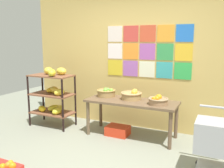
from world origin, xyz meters
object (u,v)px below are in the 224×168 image
Objects in this scene: display_table at (131,105)px; fruit_basket_left at (106,92)px; banana_shelf_unit at (53,93)px; fruit_basket_back_right at (158,100)px; shopping_cart at (219,139)px; produce_crate_under_table at (118,131)px; fruit_basket_right at (132,95)px.

fruit_basket_left is (-0.54, 0.10, 0.16)m from display_table.
banana_shelf_unit is 3.53× the size of fruit_basket_back_right.
fruit_basket_back_right reaches higher than display_table.
banana_shelf_unit is 3.13m from shopping_cart.
fruit_basket_back_right is (2.10, 0.04, 0.05)m from banana_shelf_unit.
fruit_basket_back_right is at bearing -9.35° from fruit_basket_left.
fruit_basket_left is at bearing 153.41° from produce_crate_under_table.
banana_shelf_unit reaches higher than fruit_basket_back_right.
display_table is 4.83× the size of fruit_basket_back_right.
shopping_cart is (0.96, -0.70, -0.24)m from fruit_basket_back_right.
fruit_basket_right reaches higher than fruit_basket_back_right.
produce_crate_under_table is at bearing 178.63° from fruit_basket_back_right.
shopping_cart is at bearing -23.53° from fruit_basket_left.
fruit_basket_back_right is at bearing 140.52° from shopping_cart.
banana_shelf_unit is at bearing -168.84° from fruit_basket_left.
fruit_basket_left is at bearing 170.65° from fruit_basket_back_right.
display_table is 4.00× the size of produce_crate_under_table.
fruit_basket_right is at bearing 7.17° from banana_shelf_unit.
fruit_basket_left is at bearing 178.62° from fruit_basket_right.
banana_shelf_unit reaches higher than fruit_basket_left.
fruit_basket_left is (1.07, 0.21, 0.06)m from banana_shelf_unit.
fruit_basket_right reaches higher than fruit_basket_left.
fruit_basket_left reaches higher than fruit_basket_back_right.
shopping_cart is (1.47, -0.85, -0.25)m from fruit_basket_right.
banana_shelf_unit reaches higher than produce_crate_under_table.
banana_shelf_unit is at bearing -176.16° from display_table.
fruit_basket_back_right is at bearing -16.92° from fruit_basket_right.
display_table is 0.51m from fruit_basket_back_right.
banana_shelf_unit is 2.10m from fruit_basket_back_right.
banana_shelf_unit is 2.92× the size of produce_crate_under_table.
fruit_basket_right reaches higher than shopping_cart.
display_table is at bearing 11.51° from produce_crate_under_table.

